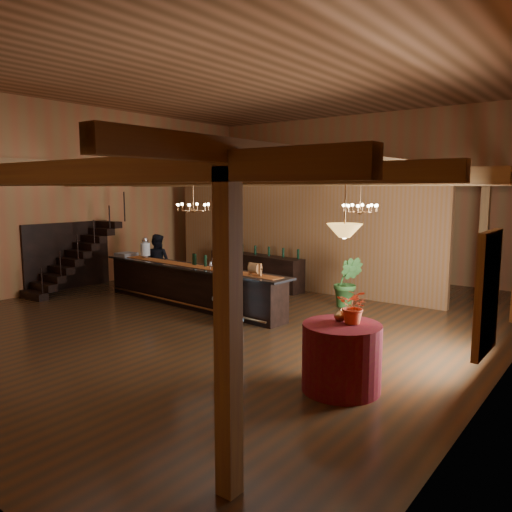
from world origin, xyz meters
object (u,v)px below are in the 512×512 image
Objects in this scene: tasting_bar at (190,285)px; chandelier_left at (193,207)px; guest at (229,288)px; pendant_lamp at (345,230)px; chandelier_right at (360,208)px; round_table at (342,357)px; beverage_dispenser at (145,248)px; floor_plant at (348,282)px; staff_second at (157,262)px; raffle_drum at (255,268)px; backbar_shelf at (255,270)px; bartender at (219,271)px.

chandelier_left is (0.45, -0.28, 2.03)m from tasting_bar.
pendant_lamp is at bearing -23.06° from guest.
round_table is at bearing -67.36° from chandelier_right.
beverage_dispenser is 5.69m from floor_plant.
chandelier_right reaches higher than round_table.
tasting_bar is at bearing 140.26° from staff_second.
backbar_shelf is at bearing 127.09° from raffle_drum.
chandelier_left is 3.36m from staff_second.
staff_second is (-2.19, 0.86, 0.30)m from tasting_bar.
raffle_drum is 4.28m from pendant_lamp.
beverage_dispenser is 0.75× the size of chandelier_left.
backbar_shelf is at bearing 136.26° from round_table.
pendant_lamp reaches higher than beverage_dispenser.
staff_second is (-4.48, 1.09, -0.39)m from raffle_drum.
backbar_shelf is 2.69× the size of floor_plant.
raffle_drum is at bearing -132.24° from chandelier_right.
pendant_lamp reaches higher than staff_second.
round_table is 1.30× the size of pendant_lamp.
pendant_lamp reaches higher than backbar_shelf.
chandelier_left is at bearing 162.52° from guest.
tasting_bar is 5.37× the size of round_table.
bartender is (-0.16, 1.11, -1.75)m from chandelier_left.
bartender is at bearing 98.35° from chandelier_left.
beverage_dispenser reaches higher than floor_plant.
pendant_lamp is 5.67m from floor_plant.
round_table is 8.59m from staff_second.
chandelier_right and pendant_lamp have the same top height.
chandelier_left reaches higher than bartender.
round_table is (7.60, -2.76, -0.82)m from beverage_dispenser.
guest reaches higher than bartender.
floor_plant is at bearing 176.25° from staff_second.
beverage_dispenser is 4.23m from raffle_drum.
pendant_lamp is 8.72m from staff_second.
staff_second is 4.57m from guest.
chandelier_left reaches higher than guest.
beverage_dispenser is 8.15m from pendant_lamp.
tasting_bar is 2.24m from guest.
bartender reaches higher than tasting_bar.
guest is 1.29× the size of floor_plant.
staff_second is 0.99× the size of guest.
raffle_drum is (4.20, -0.43, -0.11)m from beverage_dispenser.
raffle_drum is 2.78m from floor_plant.
raffle_drum is at bearing 148.09° from staff_second.
pendant_lamp is at bearing -23.55° from chandelier_left.
guest is at bearing 139.74° from staff_second.
backbar_shelf is 2.99× the size of round_table.
staff_second is at bearing 156.56° from chandelier_left.
pendant_lamp is 0.69× the size of floor_plant.
bartender reaches higher than floor_plant.
floor_plant is (1.28, 3.14, -0.19)m from guest.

